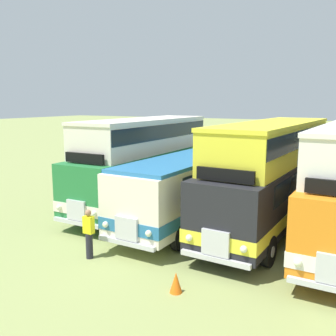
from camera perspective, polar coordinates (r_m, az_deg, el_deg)
The scene contains 6 objects.
ground_plane at distance 17.01m, azimuth 14.67°, elevation -8.69°, with size 200.00×200.00×0.00m, color #8C9956.
bus_first_in_row at distance 19.27m, azimuth -3.53°, elevation 1.34°, with size 2.68×10.11×4.49m.
bus_second_in_row at distance 17.56m, azimuth 4.72°, elevation -1.87°, with size 2.85×11.26×2.99m.
bus_third_in_row at distance 16.60m, azimuth 15.24°, elevation -0.35°, with size 3.00×11.16×4.49m.
cone_near_end at distance 11.21m, azimuth 1.20°, elevation -16.74°, with size 0.36×0.36×0.60m, color orange.
marshal_person at distance 13.47m, azimuth -11.75°, elevation -9.57°, with size 0.36×0.24×1.73m.
Camera 1 is at (3.82, -15.70, 5.33)m, focal length 40.75 mm.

